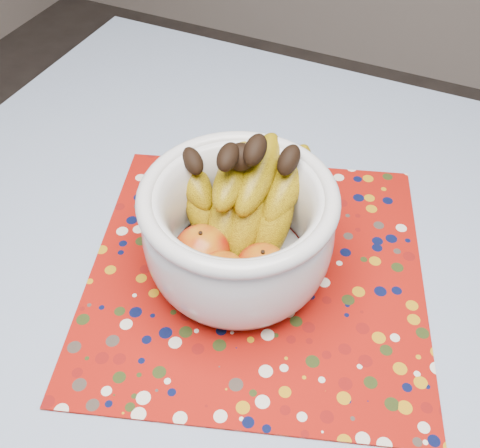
# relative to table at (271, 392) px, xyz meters

# --- Properties ---
(table) EXTENTS (1.20, 1.20, 0.75)m
(table) POSITION_rel_table_xyz_m (0.00, 0.00, 0.00)
(table) COLOR brown
(table) RESTS_ON ground
(tablecloth) EXTENTS (1.32, 1.32, 0.01)m
(tablecloth) POSITION_rel_table_xyz_m (0.00, 0.00, 0.08)
(tablecloth) COLOR #617DA2
(tablecloth) RESTS_ON table
(placemat) EXTENTS (0.57, 0.57, 0.00)m
(placemat) POSITION_rel_table_xyz_m (-0.07, 0.11, 0.09)
(placemat) COLOR maroon
(placemat) RESTS_ON tablecloth
(fruit_bowl) EXTENTS (0.27, 0.26, 0.19)m
(fruit_bowl) POSITION_rel_table_xyz_m (-0.10, 0.12, 0.18)
(fruit_bowl) COLOR silver
(fruit_bowl) RESTS_ON placemat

